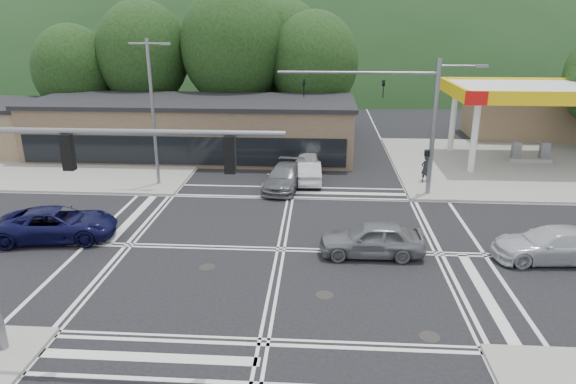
# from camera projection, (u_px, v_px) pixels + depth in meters

# --- Properties ---
(ground) EXTENTS (120.00, 120.00, 0.00)m
(ground) POSITION_uv_depth(u_px,v_px,m) (281.00, 249.00, 23.62)
(ground) COLOR black
(ground) RESTS_ON ground
(sidewalk_ne) EXTENTS (16.00, 16.00, 0.15)m
(sidewalk_ne) POSITION_uv_depth(u_px,v_px,m) (505.00, 165.00, 36.84)
(sidewalk_ne) COLOR gray
(sidewalk_ne) RESTS_ON ground
(sidewalk_nw) EXTENTS (16.00, 16.00, 0.15)m
(sidewalk_nw) POSITION_uv_depth(u_px,v_px,m) (99.00, 158.00, 38.70)
(sidewalk_nw) COLOR gray
(sidewalk_nw) RESTS_ON ground
(gas_station_canopy) EXTENTS (12.32, 8.34, 5.75)m
(gas_station_canopy) POSITION_uv_depth(u_px,v_px,m) (539.00, 94.00, 36.06)
(gas_station_canopy) COLOR silver
(gas_station_canopy) RESTS_ON ground
(convenience_store) EXTENTS (10.00, 6.00, 3.80)m
(convenience_store) POSITION_uv_depth(u_px,v_px,m) (528.00, 116.00, 45.39)
(convenience_store) COLOR #846B4F
(convenience_store) RESTS_ON ground
(commercial_row) EXTENTS (24.00, 8.00, 4.00)m
(commercial_row) POSITION_uv_depth(u_px,v_px,m) (195.00, 129.00, 39.54)
(commercial_row) COLOR brown
(commercial_row) RESTS_ON ground
(hill_north) EXTENTS (252.00, 126.00, 140.00)m
(hill_north) POSITION_uv_depth(u_px,v_px,m) (314.00, 69.00, 108.67)
(hill_north) COLOR #1A3518
(hill_north) RESTS_ON ground
(tree_n_a) EXTENTS (8.00, 8.00, 11.75)m
(tree_n_a) POSITION_uv_depth(u_px,v_px,m) (143.00, 54.00, 44.88)
(tree_n_a) COLOR #382619
(tree_n_a) RESTS_ON ground
(tree_n_b) EXTENTS (9.00, 9.00, 12.98)m
(tree_n_b) POSITION_uv_depth(u_px,v_px,m) (233.00, 47.00, 44.17)
(tree_n_b) COLOR #382619
(tree_n_b) RESTS_ON ground
(tree_n_c) EXTENTS (7.60, 7.60, 10.87)m
(tree_n_c) POSITION_uv_depth(u_px,v_px,m) (314.00, 62.00, 44.15)
(tree_n_c) COLOR #382619
(tree_n_c) RESTS_ON ground
(tree_n_d) EXTENTS (6.80, 6.80, 9.76)m
(tree_n_d) POSITION_uv_depth(u_px,v_px,m) (73.00, 70.00, 44.72)
(tree_n_d) COLOR #382619
(tree_n_d) RESTS_ON ground
(tree_n_e) EXTENTS (8.40, 8.40, 11.98)m
(tree_n_e) POSITION_uv_depth(u_px,v_px,m) (283.00, 52.00, 47.91)
(tree_n_e) COLOR #382619
(tree_n_e) RESTS_ON ground
(streetlight_nw) EXTENTS (2.50, 0.25, 9.00)m
(streetlight_nw) POSITION_uv_depth(u_px,v_px,m) (153.00, 106.00, 31.03)
(streetlight_nw) COLOR slate
(streetlight_nw) RESTS_ON ground
(signal_mast_ne) EXTENTS (11.65, 0.30, 8.00)m
(signal_mast_ne) POSITION_uv_depth(u_px,v_px,m) (413.00, 111.00, 29.31)
(signal_mast_ne) COLOR slate
(signal_mast_ne) RESTS_ON ground
(signal_mast_sw) EXTENTS (9.14, 0.28, 8.00)m
(signal_mast_sw) POSITION_uv_depth(u_px,v_px,m) (34.00, 202.00, 14.62)
(signal_mast_sw) COLOR slate
(signal_mast_sw) RESTS_ON ground
(car_blue_west) EXTENTS (5.87, 3.36, 1.54)m
(car_blue_west) POSITION_uv_depth(u_px,v_px,m) (57.00, 224.00, 24.51)
(car_blue_west) COLOR #0C0C35
(car_blue_west) RESTS_ON ground
(car_grey_center) EXTENTS (4.68, 1.95, 1.58)m
(car_grey_center) POSITION_uv_depth(u_px,v_px,m) (372.00, 239.00, 22.83)
(car_grey_center) COLOR slate
(car_grey_center) RESTS_ON ground
(car_silver_east) EXTENTS (5.20, 2.32, 1.48)m
(car_silver_east) POSITION_uv_depth(u_px,v_px,m) (552.00, 244.00, 22.36)
(car_silver_east) COLOR silver
(car_silver_east) RESTS_ON ground
(car_queue_a) EXTENTS (1.73, 4.32, 1.40)m
(car_queue_a) POSITION_uv_depth(u_px,v_px,m) (309.00, 171.00, 33.19)
(car_queue_a) COLOR #B9BCC0
(car_queue_a) RESTS_ON ground
(car_queue_b) EXTENTS (2.31, 4.49, 1.46)m
(car_queue_b) POSITION_uv_depth(u_px,v_px,m) (310.00, 157.00, 36.55)
(car_queue_b) COLOR silver
(car_queue_b) RESTS_ON ground
(car_northbound) EXTENTS (2.74, 5.22, 1.44)m
(car_northbound) POSITION_uv_depth(u_px,v_px,m) (284.00, 177.00, 31.92)
(car_northbound) COLOR #5C5E61
(car_northbound) RESTS_ON ground
(pedestrian) EXTENTS (0.73, 0.64, 1.70)m
(pedestrian) POSITION_uv_depth(u_px,v_px,m) (425.00, 168.00, 32.78)
(pedestrian) COLOR black
(pedestrian) RESTS_ON sidewalk_ne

